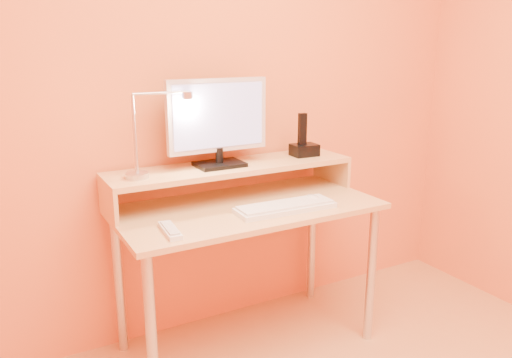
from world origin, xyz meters
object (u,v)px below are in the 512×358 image
remote_control (170,231)px  monitor_panel (218,115)px  keyboard (285,208)px  phone_dock (304,150)px  lamp_base (137,175)px  mouse (313,199)px

remote_control → monitor_panel: bearing=46.5°
remote_control → keyboard: bearing=6.3°
monitor_panel → phone_dock: (0.48, -0.01, -0.21)m
phone_dock → remote_control: (-0.84, -0.31, -0.18)m
monitor_panel → phone_dock: bearing=-2.0°
lamp_base → keyboard: bearing=-24.7°
lamp_base → mouse: bearing=-18.1°
lamp_base → keyboard: lamp_base is taller
monitor_panel → lamp_base: monitor_panel is taller
monitor_panel → remote_control: (-0.36, -0.32, -0.39)m
keyboard → mouse: mouse is taller
monitor_panel → mouse: 0.59m
remote_control → lamp_base: bearing=102.4°
lamp_base → keyboard: (0.58, -0.27, -0.16)m
mouse → remote_control: bearing=-162.2°
mouse → phone_dock: bearing=78.7°
remote_control → phone_dock: bearing=25.1°
monitor_panel → remote_control: monitor_panel is taller
phone_dock → monitor_panel: bearing=-177.5°
keyboard → remote_control: 0.54m
monitor_panel → remote_control: 0.62m
keyboard → remote_control: bearing=-176.1°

